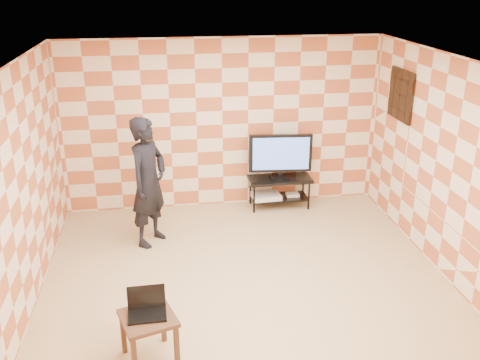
% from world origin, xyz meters
% --- Properties ---
extents(floor, '(5.00, 5.00, 0.00)m').
position_xyz_m(floor, '(0.00, 0.00, 0.00)').
color(floor, tan).
rests_on(floor, ground).
extents(wall_back, '(5.00, 0.02, 2.70)m').
position_xyz_m(wall_back, '(0.00, 2.50, 1.35)').
color(wall_back, beige).
rests_on(wall_back, ground).
extents(wall_front, '(5.00, 0.02, 2.70)m').
position_xyz_m(wall_front, '(0.00, -2.50, 1.35)').
color(wall_front, beige).
rests_on(wall_front, ground).
extents(wall_left, '(0.02, 5.00, 2.70)m').
position_xyz_m(wall_left, '(-2.50, 0.00, 1.35)').
color(wall_left, beige).
rests_on(wall_left, ground).
extents(wall_right, '(0.02, 5.00, 2.70)m').
position_xyz_m(wall_right, '(2.50, 0.00, 1.35)').
color(wall_right, beige).
rests_on(wall_right, ground).
extents(ceiling, '(5.00, 5.00, 0.02)m').
position_xyz_m(ceiling, '(0.00, 0.00, 2.70)').
color(ceiling, white).
rests_on(ceiling, wall_back).
extents(wall_art, '(0.04, 0.72, 0.72)m').
position_xyz_m(wall_art, '(2.47, 1.55, 1.95)').
color(wall_art, black).
rests_on(wall_art, wall_right).
extents(tv_stand, '(1.01, 0.46, 0.50)m').
position_xyz_m(tv_stand, '(0.89, 2.23, 0.37)').
color(tv_stand, black).
rests_on(tv_stand, floor).
extents(tv, '(1.00, 0.21, 0.73)m').
position_xyz_m(tv, '(0.89, 2.23, 0.90)').
color(tv, black).
rests_on(tv, tv_stand).
extents(dvd_player, '(0.47, 0.35, 0.07)m').
position_xyz_m(dvd_player, '(0.66, 2.20, 0.21)').
color(dvd_player, silver).
rests_on(dvd_player, tv_stand).
extents(game_console, '(0.21, 0.15, 0.05)m').
position_xyz_m(game_console, '(1.11, 2.23, 0.20)').
color(game_console, silver).
rests_on(game_console, tv_stand).
extents(side_table, '(0.62, 0.62, 0.50)m').
position_xyz_m(side_table, '(-1.16, -1.20, 0.41)').
color(side_table, '#3E241A').
rests_on(side_table, floor).
extents(laptop, '(0.38, 0.30, 0.25)m').
position_xyz_m(laptop, '(-1.17, -1.14, 0.55)').
color(laptop, black).
rests_on(laptop, side_table).
extents(person, '(0.74, 0.80, 1.82)m').
position_xyz_m(person, '(-1.17, 1.30, 0.91)').
color(person, black).
rests_on(person, floor).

